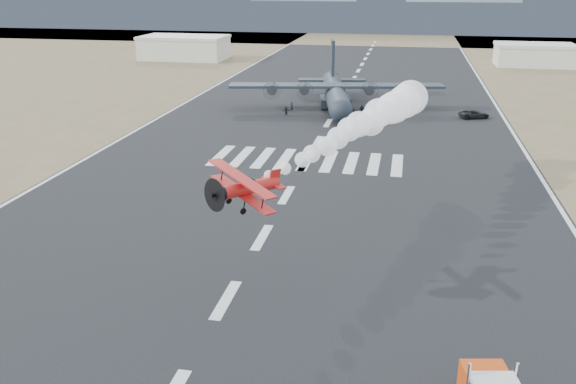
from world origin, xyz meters
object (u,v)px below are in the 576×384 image
(crew_b, at_px, (383,115))
(crew_f, at_px, (286,111))
(hangar_right, at_px, (534,55))
(support_vehicle, at_px, (474,114))
(crew_c, at_px, (338,108))
(crew_e, at_px, (351,108))
(hangar_left, at_px, (184,47))
(crew_h, at_px, (355,116))
(transport_aircraft, at_px, (335,92))
(crew_a, at_px, (354,114))
(crew_d, at_px, (362,109))
(crew_g, at_px, (292,107))
(aerobatic_biplane, at_px, (245,188))

(crew_b, xyz_separation_m, crew_f, (-16.88, 0.32, -0.10))
(hangar_right, xyz_separation_m, support_vehicle, (-21.63, -69.46, -2.29))
(hangar_right, bearing_deg, crew_c, -122.88)
(crew_b, bearing_deg, crew_e, -57.81)
(hangar_left, xyz_separation_m, crew_h, (56.23, -70.36, -2.52))
(hangar_right, bearing_deg, transport_aircraft, -125.54)
(transport_aircraft, relative_size, crew_e, 24.13)
(transport_aircraft, relative_size, crew_a, 21.77)
(crew_d, xyz_separation_m, crew_e, (-2.09, 0.61, -0.04))
(support_vehicle, height_order, crew_e, crew_e)
(hangar_left, relative_size, crew_a, 13.67)
(crew_a, height_order, crew_g, crew_a)
(crew_f, bearing_deg, hangar_right, 30.64)
(crew_b, bearing_deg, hangar_left, -67.40)
(transport_aircraft, height_order, crew_a, transport_aircraft)
(crew_c, xyz_separation_m, crew_f, (-8.76, -3.77, -0.07))
(crew_b, height_order, crew_h, crew_b)
(hangar_left, relative_size, crew_h, 13.79)
(hangar_right, distance_m, crew_b, 82.92)
(crew_e, xyz_separation_m, crew_h, (1.34, -6.09, 0.08))
(support_vehicle, xyz_separation_m, crew_b, (-15.50, -4.65, 0.20))
(hangar_right, xyz_separation_m, crew_a, (-42.05, -73.94, -2.11))
(crew_d, bearing_deg, crew_e, -46.35)
(hangar_right, xyz_separation_m, crew_g, (-53.71, -70.16, -2.14))
(crew_b, bearing_deg, crew_g, -32.16)
(hangar_right, relative_size, support_vehicle, 3.94)
(support_vehicle, bearing_deg, crew_g, 71.41)
(support_vehicle, bearing_deg, hangar_left, 29.99)
(aerobatic_biplane, distance_m, crew_a, 63.83)
(transport_aircraft, relative_size, crew_b, 21.07)
(hangar_left, relative_size, crew_b, 13.23)
(hangar_right, relative_size, crew_c, 11.51)
(crew_e, distance_m, crew_f, 11.81)
(transport_aircraft, bearing_deg, hangar_right, 44.04)
(support_vehicle, distance_m, crew_e, 21.47)
(crew_b, height_order, crew_f, crew_b)
(crew_a, height_order, crew_b, crew_b)
(support_vehicle, relative_size, crew_f, 3.16)
(transport_aircraft, distance_m, crew_d, 7.58)
(transport_aircraft, xyz_separation_m, crew_b, (9.29, -9.14, -1.98))
(crew_a, bearing_deg, crew_c, 54.56)
(crew_f, bearing_deg, support_vehicle, -15.54)
(crew_g, bearing_deg, hangar_left, -25.98)
(crew_f, bearing_deg, crew_c, 0.14)
(crew_b, height_order, crew_e, crew_b)
(crew_g, bearing_deg, crew_b, -163.57)
(aerobatic_biplane, bearing_deg, hangar_right, 90.31)
(crew_d, relative_size, crew_f, 1.03)
(hangar_left, relative_size, support_vehicle, 4.71)
(aerobatic_biplane, height_order, crew_d, aerobatic_biplane)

